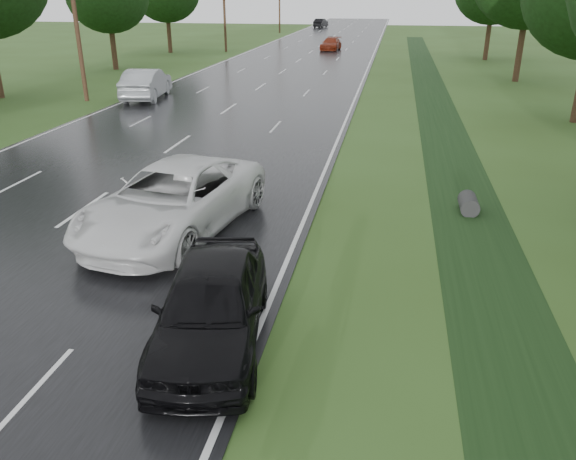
# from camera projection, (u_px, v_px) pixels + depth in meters

# --- Properties ---
(road) EXTENTS (14.00, 180.00, 0.04)m
(road) POSITION_uv_depth(u_px,v_px,m) (293.00, 64.00, 50.53)
(road) COLOR black
(road) RESTS_ON ground
(edge_stripe_east) EXTENTS (0.12, 180.00, 0.01)m
(edge_stripe_east) POSITION_uv_depth(u_px,v_px,m) (369.00, 66.00, 49.39)
(edge_stripe_east) COLOR silver
(edge_stripe_east) RESTS_ON road
(edge_stripe_west) EXTENTS (0.12, 180.00, 0.01)m
(edge_stripe_west) POSITION_uv_depth(u_px,v_px,m) (221.00, 62.00, 51.64)
(edge_stripe_west) COLOR silver
(edge_stripe_west) RESTS_ON road
(center_line) EXTENTS (0.12, 180.00, 0.01)m
(center_line) POSITION_uv_depth(u_px,v_px,m) (293.00, 64.00, 50.52)
(center_line) COLOR silver
(center_line) RESTS_ON road
(drainage_ditch) EXTENTS (2.20, 120.00, 0.56)m
(drainage_ditch) POSITION_uv_depth(u_px,v_px,m) (446.00, 141.00, 24.83)
(drainage_ditch) COLOR black
(drainage_ditch) RESTS_ON ground
(utility_pole_mid) EXTENTS (1.60, 0.26, 10.00)m
(utility_pole_mid) POSITION_uv_depth(u_px,v_px,m) (74.00, 9.00, 31.94)
(utility_pole_mid) COLOR #3D2719
(utility_pole_mid) RESTS_ON ground
(utility_pole_far) EXTENTS (1.60, 0.26, 10.00)m
(utility_pole_far) POSITION_uv_depth(u_px,v_px,m) (224.00, 0.00, 59.07)
(utility_pole_far) COLOR #3D2719
(utility_pole_far) RESTS_ON ground
(white_pickup) EXTENTS (4.08, 6.99, 1.83)m
(white_pickup) POSITION_uv_depth(u_px,v_px,m) (174.00, 199.00, 15.17)
(white_pickup) COLOR silver
(white_pickup) RESTS_ON road
(dark_sedan) EXTENTS (2.62, 4.96, 1.61)m
(dark_sedan) POSITION_uv_depth(u_px,v_px,m) (211.00, 304.00, 10.33)
(dark_sedan) COLOR black
(dark_sedan) RESTS_ON road
(silver_sedan) EXTENTS (2.68, 5.66, 1.79)m
(silver_sedan) POSITION_uv_depth(u_px,v_px,m) (146.00, 84.00, 34.12)
(silver_sedan) COLOR #989CA0
(silver_sedan) RESTS_ON road
(far_car_red) EXTENTS (2.17, 4.68, 1.32)m
(far_car_red) POSITION_uv_depth(u_px,v_px,m) (331.00, 44.00, 62.03)
(far_car_red) COLOR maroon
(far_car_red) RESTS_ON road
(far_car_dark) EXTENTS (2.25, 4.72, 1.49)m
(far_car_dark) POSITION_uv_depth(u_px,v_px,m) (321.00, 23.00, 100.28)
(far_car_dark) COLOR black
(far_car_dark) RESTS_ON road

